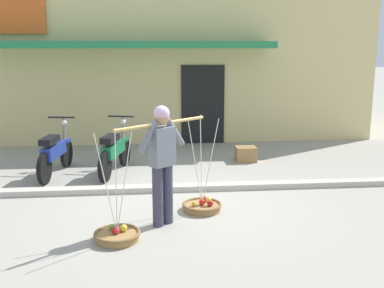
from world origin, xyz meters
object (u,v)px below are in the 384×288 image
at_px(fruit_basket_left_side, 117,234).
at_px(fruit_basket_right_side, 202,206).
at_px(motorcycle_nearest_shop, 55,153).
at_px(motorcycle_second_in_row, 115,151).
at_px(fruit_vendor, 162,157).
at_px(wooden_crate, 246,154).

relative_size(fruit_basket_left_side, fruit_basket_right_side, 1.00).
bearing_deg(motorcycle_nearest_shop, motorcycle_second_in_row, 1.14).
xyz_separation_m(fruit_vendor, fruit_basket_right_side, (0.62, 0.49, -0.90)).
bearing_deg(wooden_crate, fruit_vendor, -119.28).
distance_m(fruit_vendor, wooden_crate, 4.03).
bearing_deg(motorcycle_second_in_row, fruit_vendor, -72.66).
xyz_separation_m(fruit_vendor, motorcycle_second_in_row, (-0.85, 2.72, -0.52)).
distance_m(fruit_basket_right_side, wooden_crate, 3.24).
xyz_separation_m(fruit_basket_right_side, motorcycle_second_in_row, (-1.47, 2.24, 0.38)).
relative_size(fruit_basket_left_side, motorcycle_nearest_shop, 0.80).
bearing_deg(fruit_basket_right_side, motorcycle_second_in_row, 123.28).
distance_m(fruit_basket_right_side, motorcycle_nearest_shop, 3.44).
distance_m(fruit_basket_left_side, motorcycle_second_in_row, 3.24).
distance_m(fruit_vendor, motorcycle_nearest_shop, 3.40).
distance_m(fruit_vendor, fruit_basket_left_side, 1.19).
bearing_deg(motorcycle_second_in_row, wooden_crate, 14.50).
height_order(fruit_basket_left_side, wooden_crate, fruit_basket_left_side).
height_order(fruit_basket_left_side, fruit_basket_right_side, same).
relative_size(fruit_basket_left_side, wooden_crate, 3.30).
distance_m(motorcycle_second_in_row, wooden_crate, 2.89).
relative_size(fruit_basket_right_side, motorcycle_second_in_row, 0.81).
relative_size(fruit_vendor, motorcycle_nearest_shop, 0.94).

